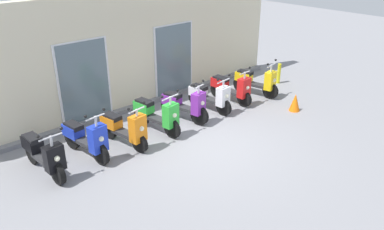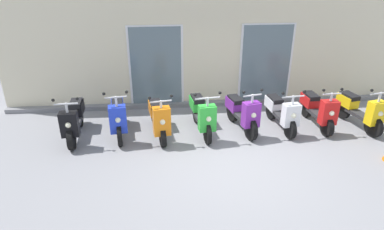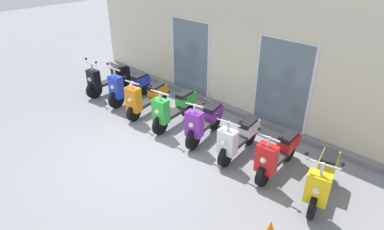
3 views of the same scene
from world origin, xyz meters
name	(u,v)px [view 3 (image 3 of 3)]	position (x,y,z in m)	size (l,w,h in m)	color
ground_plane	(146,153)	(0.00, 0.00, 0.00)	(40.00, 40.00, 0.00)	gray
storefront_facade	(236,52)	(0.00, 3.21, 1.63)	(11.42, 0.50, 3.37)	beige
scooter_black	(108,78)	(-3.46, 1.38, 0.47)	(0.56, 1.66, 1.21)	black
scooter_blue	(129,86)	(-2.45, 1.42, 0.48)	(0.58, 1.64, 1.29)	black
scooter_orange	(146,98)	(-1.50, 1.27, 0.47)	(0.61, 1.55, 1.22)	black
scooter_green	(174,108)	(-0.47, 1.33, 0.51)	(0.62, 1.65, 1.24)	black
scooter_purple	(204,121)	(0.52, 1.38, 0.47)	(0.65, 1.57, 1.23)	black
scooter_white	(239,137)	(1.51, 1.40, 0.45)	(0.60, 1.56, 1.17)	black
scooter_red	(278,153)	(2.46, 1.43, 0.46)	(0.51, 1.57, 1.20)	black
scooter_yellow	(323,178)	(3.47, 1.28, 0.48)	(0.70, 1.56, 1.23)	black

